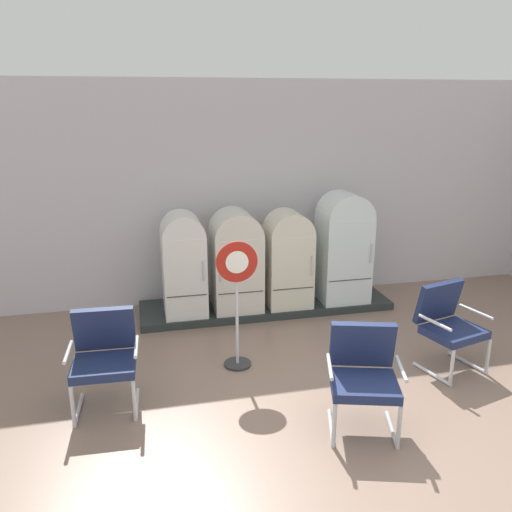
# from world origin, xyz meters

# --- Properties ---
(ground) EXTENTS (12.00, 10.00, 0.05)m
(ground) POSITION_xyz_m (0.00, 0.00, -0.03)
(ground) COLOR #886D5D
(back_wall) EXTENTS (11.76, 0.12, 3.29)m
(back_wall) POSITION_xyz_m (0.00, 3.66, 1.66)
(back_wall) COLOR silver
(back_wall) RESTS_ON ground
(display_plinth) EXTENTS (3.68, 0.95, 0.11)m
(display_plinth) POSITION_xyz_m (0.00, 3.02, 0.05)
(display_plinth) COLOR #272E2E
(display_plinth) RESTS_ON ground
(refrigerator_0) EXTENTS (0.58, 0.66, 1.43)m
(refrigerator_0) POSITION_xyz_m (-1.20, 2.91, 0.87)
(refrigerator_0) COLOR white
(refrigerator_0) RESTS_ON display_plinth
(refrigerator_1) EXTENTS (0.68, 0.71, 1.43)m
(refrigerator_1) POSITION_xyz_m (-0.46, 2.93, 0.86)
(refrigerator_1) COLOR silver
(refrigerator_1) RESTS_ON display_plinth
(refrigerator_2) EXTENTS (0.63, 0.61, 1.39)m
(refrigerator_2) POSITION_xyz_m (0.29, 2.88, 0.84)
(refrigerator_2) COLOR silver
(refrigerator_2) RESTS_ON display_plinth
(refrigerator_3) EXTENTS (0.70, 0.65, 1.62)m
(refrigerator_3) POSITION_xyz_m (1.14, 2.90, 0.96)
(refrigerator_3) COLOR white
(refrigerator_3) RESTS_ON display_plinth
(armchair_left) EXTENTS (0.70, 0.66, 1.00)m
(armchair_left) POSITION_xyz_m (-2.19, 0.93, 0.57)
(armchair_left) COLOR silver
(armchair_left) RESTS_ON ground
(armchair_right) EXTENTS (0.78, 0.77, 1.00)m
(armchair_right) POSITION_xyz_m (1.60, 0.86, 0.57)
(armchair_right) COLOR silver
(armchair_right) RESTS_ON ground
(armchair_center) EXTENTS (0.78, 0.78, 1.00)m
(armchair_center) POSITION_xyz_m (0.18, 0.02, 0.57)
(armchair_center) COLOR silver
(armchair_center) RESTS_ON ground
(sign_stand) EXTENTS (0.47, 0.32, 1.51)m
(sign_stand) POSITION_xyz_m (-0.74, 1.41, 0.76)
(sign_stand) COLOR #2D2D30
(sign_stand) RESTS_ON ground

